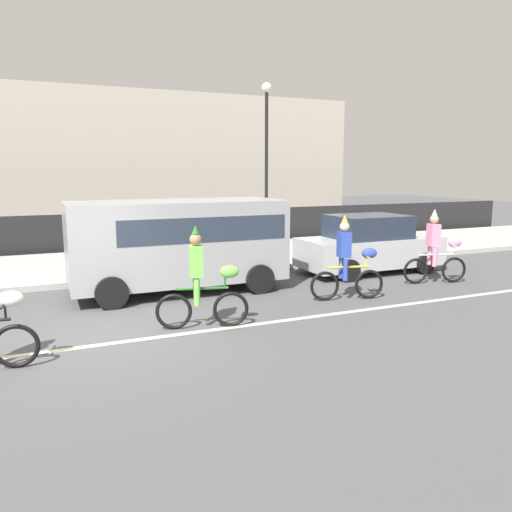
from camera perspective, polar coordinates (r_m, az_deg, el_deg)
The scene contains 11 objects.
ground_plane at distance 9.35m, azimuth -17.24°, elevation -8.66°, with size 80.00×80.00×0.00m, color #4C4C4F.
road_centre_line at distance 8.87m, azimuth -16.87°, elevation -9.61°, with size 36.00×0.14×0.01m, color beige.
sidewalk_curb at distance 15.63m, azimuth -19.94°, elevation -1.20°, with size 60.00×5.00×0.15m, color #ADAAA3.
fence_line at distance 18.40m, azimuth -20.66°, elevation 2.30°, with size 40.00×0.08×1.40m, color black.
building_backdrop at distance 26.87m, azimuth -21.72°, elevation 9.79°, with size 28.00×8.00×6.45m, color #B2A899.
parade_cyclist_lime at distance 9.18m, azimuth -6.10°, elevation -3.15°, with size 1.68×0.60×1.92m.
parade_cyclist_cobalt at distance 11.33m, azimuth 10.51°, elevation -0.79°, with size 1.69×0.58×1.92m.
parade_cyclist_pink at distance 13.61m, azimuth 19.93°, elevation 0.53°, with size 1.68×0.61×1.92m.
parked_van_grey at distance 12.05m, azimuth -8.64°, elevation 1.99°, with size 5.00×2.22×2.18m.
parked_car_silver at distance 14.61m, azimuth 12.81°, elevation 1.22°, with size 4.10×1.92×1.64m.
street_lamp_post at distance 18.75m, azimuth 1.20°, elevation 13.11°, with size 0.36×0.36×5.86m.
Camera 1 is at (-0.86, -8.85, 2.88)m, focal length 35.00 mm.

